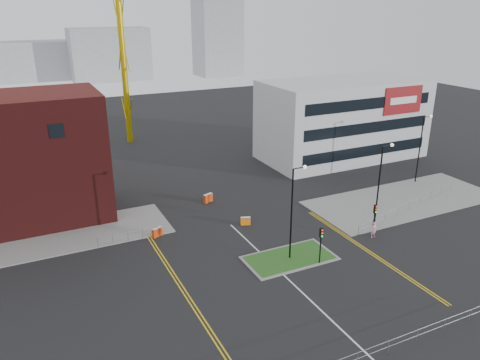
{
  "coord_description": "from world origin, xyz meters",
  "views": [
    {
      "loc": [
        -19.19,
        -24.99,
        22.55
      ],
      "look_at": [
        1.2,
        17.17,
        5.0
      ],
      "focal_mm": 35.0,
      "sensor_mm": 36.0,
      "label": 1
    }
  ],
  "objects": [
    {
      "name": "skyline_b",
      "position": [
        10.0,
        130.0,
        8.0
      ],
      "size": [
        24.0,
        12.0,
        16.0
      ],
      "primitive_type": "cube",
      "color": "gray",
      "rests_on": "ground"
    },
    {
      "name": "streetlamp_right_near",
      "position": [
        14.22,
        10.0,
        5.41
      ],
      "size": [
        1.46,
        0.36,
        9.18
      ],
      "color": "black",
      "rests_on": "ground"
    },
    {
      "name": "traffic_light_right",
      "position": [
        12.0,
        7.98,
        2.57
      ],
      "size": [
        0.28,
        0.33,
        3.65
      ],
      "color": "black",
      "rests_on": "ground"
    },
    {
      "name": "railing_left",
      "position": [
        -11.0,
        18.0,
        0.74
      ],
      "size": [
        6.05,
        0.05,
        1.1
      ],
      "color": "gray",
      "rests_on": "ground"
    },
    {
      "name": "barrier_left",
      "position": [
        -8.0,
        17.89,
        0.52
      ],
      "size": [
        1.19,
        0.76,
        0.95
      ],
      "color": "red",
      "rests_on": "ground"
    },
    {
      "name": "pavement_left",
      "position": [
        -20.0,
        22.0,
        0.06
      ],
      "size": [
        28.0,
        8.0,
        0.12
      ],
      "primitive_type": "cube",
      "color": "slate",
      "rests_on": "ground"
    },
    {
      "name": "barrier_right",
      "position": [
        1.48,
        16.35,
        0.49
      ],
      "size": [
        1.13,
        0.66,
        0.9
      ],
      "color": "orange",
      "rests_on": "ground"
    },
    {
      "name": "pedestrian",
      "position": [
        12.08,
        7.95,
        0.88
      ],
      "size": [
        0.67,
        0.46,
        1.75
      ],
      "primitive_type": "imported",
      "rotation": [
        0.0,
        0.0,
        0.07
      ],
      "color": "pink",
      "rests_on": "ground"
    },
    {
      "name": "island_kerb",
      "position": [
        2.0,
        8.0,
        0.04
      ],
      "size": [
        8.6,
        4.6,
        0.08
      ],
      "primitive_type": "cube",
      "color": "slate",
      "rests_on": "ground"
    },
    {
      "name": "yellow_right_a",
      "position": [
        9.5,
        6.0,
        0.01
      ],
      "size": [
        0.12,
        20.0,
        0.01
      ],
      "primitive_type": "cube",
      "color": "gold",
      "rests_on": "ground"
    },
    {
      "name": "yellow_left_b",
      "position": [
        -8.7,
        10.0,
        0.01
      ],
      "size": [
        0.12,
        24.0,
        0.01
      ],
      "primitive_type": "cube",
      "color": "gold",
      "rests_on": "ground"
    },
    {
      "name": "skyline_c",
      "position": [
        45.0,
        125.0,
        14.0
      ],
      "size": [
        14.0,
        12.0,
        28.0
      ],
      "primitive_type": "cube",
      "color": "gray",
      "rests_on": "ground"
    },
    {
      "name": "yellow_left_a",
      "position": [
        -9.0,
        10.0,
        0.01
      ],
      "size": [
        0.12,
        24.0,
        0.01
      ],
      "primitive_type": "cube",
      "color": "gold",
      "rests_on": "ground"
    },
    {
      "name": "centre_line",
      "position": [
        0.0,
        2.0,
        0.01
      ],
      "size": [
        0.15,
        30.0,
        0.01
      ],
      "primitive_type": "cube",
      "color": "silver",
      "rests_on": "ground"
    },
    {
      "name": "grass_island",
      "position": [
        2.0,
        8.0,
        0.06
      ],
      "size": [
        8.0,
        4.0,
        0.12
      ],
      "primitive_type": "cube",
      "color": "#24521B",
      "rests_on": "ground"
    },
    {
      "name": "barrier_mid",
      "position": [
        0.17,
        24.0,
        0.56
      ],
      "size": [
        1.3,
        0.83,
        1.04
      ],
      "color": "red",
      "rests_on": "ground"
    },
    {
      "name": "traffic_light_island",
      "position": [
        4.0,
        5.98,
        2.57
      ],
      "size": [
        0.28,
        0.33,
        3.65
      ],
      "color": "black",
      "rests_on": "ground"
    },
    {
      "name": "streetlamp_island",
      "position": [
        2.22,
        8.0,
        5.41
      ],
      "size": [
        1.46,
        0.36,
        9.18
      ],
      "color": "black",
      "rests_on": "ground"
    },
    {
      "name": "railing_front",
      "position": [
        0.0,
        -6.0,
        0.78
      ],
      "size": [
        24.05,
        0.05,
        1.1
      ],
      "color": "gray",
      "rests_on": "ground"
    },
    {
      "name": "ground",
      "position": [
        0.0,
        0.0,
        0.0
      ],
      "size": [
        200.0,
        200.0,
        0.0
      ],
      "primitive_type": "plane",
      "color": "black",
      "rests_on": "ground"
    },
    {
      "name": "pavement_right",
      "position": [
        22.0,
        14.0,
        0.06
      ],
      "size": [
        24.0,
        10.0,
        0.12
      ],
      "primitive_type": "cube",
      "color": "slate",
      "rests_on": "ground"
    },
    {
      "name": "office_block",
      "position": [
        26.01,
        31.97,
        6.0
      ],
      "size": [
        25.0,
        12.2,
        12.0
      ],
      "color": "silver",
      "rests_on": "ground"
    },
    {
      "name": "skyline_d",
      "position": [
        -8.0,
        140.0,
        6.0
      ],
      "size": [
        30.0,
        12.0,
        12.0
      ],
      "primitive_type": "cube",
      "color": "gray",
      "rests_on": "ground"
    },
    {
      "name": "railing_right",
      "position": [
        20.5,
        11.5,
        0.78
      ],
      "size": [
        19.05,
        5.05,
        1.1
      ],
      "color": "gray",
      "rests_on": "ground"
    },
    {
      "name": "yellow_right_b",
      "position": [
        9.8,
        6.0,
        0.01
      ],
      "size": [
        0.12,
        20.0,
        0.01
      ],
      "primitive_type": "cube",
      "color": "gold",
      "rests_on": "ground"
    },
    {
      "name": "streetlamp_right_far",
      "position": [
        28.22,
        18.0,
        5.41
      ],
      "size": [
        1.46,
        0.36,
        9.18
      ],
      "color": "black",
      "rests_on": "ground"
    }
  ]
}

